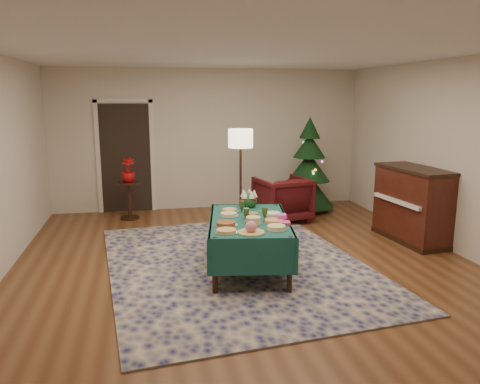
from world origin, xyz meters
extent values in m
plane|color=#593319|center=(0.00, 0.00, 0.00)|extent=(7.00, 7.00, 0.00)
plane|color=white|center=(0.00, 0.00, 2.70)|extent=(7.00, 7.00, 0.00)
plane|color=beige|center=(0.00, 3.50, 1.35)|extent=(6.00, 0.00, 6.00)
plane|color=beige|center=(0.00, -3.50, 1.35)|extent=(6.00, 0.00, 6.00)
plane|color=beige|center=(3.00, 0.00, 1.35)|extent=(0.00, 7.00, 7.00)
cube|color=black|center=(-1.60, 3.48, 1.02)|extent=(0.92, 0.02, 2.04)
cube|color=silver|center=(-2.10, 3.48, 1.05)|extent=(0.08, 0.04, 2.14)
cube|color=silver|center=(-1.10, 3.48, 1.05)|extent=(0.08, 0.04, 2.14)
cube|color=silver|center=(-1.60, 3.48, 2.10)|extent=(1.08, 0.04, 0.08)
cube|color=#131847|center=(-0.13, 0.17, 0.01)|extent=(3.63, 4.52, 0.02)
cylinder|color=black|center=(-0.54, -0.72, 0.33)|extent=(0.06, 0.06, 0.66)
cylinder|color=black|center=(-0.27, 0.79, 0.33)|extent=(0.06, 0.06, 0.66)
cylinder|color=black|center=(0.28, -0.86, 0.33)|extent=(0.06, 0.06, 0.66)
cylinder|color=black|center=(0.54, 0.65, 0.33)|extent=(0.06, 0.06, 0.66)
cube|color=#164D3E|center=(0.00, -0.04, 0.64)|extent=(1.25, 1.82, 0.04)
cube|color=#164D3E|center=(0.15, 0.78, 0.45)|extent=(0.99, 0.20, 0.41)
cube|color=#164D3E|center=(-0.14, -0.85, 0.45)|extent=(0.99, 0.20, 0.41)
cube|color=#164D3E|center=(0.47, -0.12, 0.45)|extent=(0.32, 1.68, 0.41)
cube|color=#164D3E|center=(-0.47, 0.05, 0.45)|extent=(0.32, 1.68, 0.41)
cylinder|color=silver|center=(-0.38, -0.57, 0.67)|extent=(0.26, 0.26, 0.01)
cylinder|color=tan|center=(-0.38, -0.57, 0.69)|extent=(0.22, 0.22, 0.03)
cylinder|color=silver|center=(-0.11, -0.65, 0.67)|extent=(0.31, 0.31, 0.01)
sphere|color=#CC727A|center=(-0.11, -0.65, 0.74)|extent=(0.13, 0.13, 0.13)
cylinder|color=silver|center=(0.20, -0.58, 0.67)|extent=(0.24, 0.24, 0.01)
cylinder|color=#D8D172|center=(0.20, -0.58, 0.69)|extent=(0.21, 0.21, 0.04)
cylinder|color=silver|center=(-0.33, -0.27, 0.67)|extent=(0.27, 0.27, 0.01)
cylinder|color=brown|center=(-0.33, -0.27, 0.69)|extent=(0.23, 0.23, 0.04)
cylinder|color=silver|center=(0.00, -0.27, 0.67)|extent=(0.21, 0.21, 0.01)
cylinder|color=tan|center=(0.00, -0.27, 0.71)|extent=(0.18, 0.18, 0.08)
cylinder|color=silver|center=(0.26, -0.25, 0.67)|extent=(0.26, 0.26, 0.01)
cylinder|color=#B2844C|center=(0.26, -0.25, 0.69)|extent=(0.22, 0.22, 0.03)
cylinder|color=silver|center=(-0.22, 0.15, 0.67)|extent=(0.24, 0.24, 0.01)
cylinder|color=#D8BF7F|center=(-0.22, 0.15, 0.69)|extent=(0.21, 0.21, 0.04)
cylinder|color=silver|center=(0.04, 0.02, 0.67)|extent=(0.21, 0.21, 0.01)
cylinder|color=maroon|center=(0.04, 0.02, 0.70)|extent=(0.18, 0.18, 0.05)
cylinder|color=silver|center=(0.34, 0.09, 0.67)|extent=(0.23, 0.23, 0.01)
cylinder|color=#F2EACC|center=(0.34, 0.09, 0.69)|extent=(0.19, 0.19, 0.03)
cylinder|color=silver|center=(-0.17, 0.40, 0.67)|extent=(0.23, 0.23, 0.01)
cylinder|color=tan|center=(-0.17, 0.40, 0.69)|extent=(0.20, 0.20, 0.03)
cone|color=#2D471E|center=(-0.02, 0.33, 0.70)|extent=(0.06, 0.06, 0.08)
cylinder|color=#2D471E|center=(-0.02, 0.33, 0.78)|extent=(0.07, 0.07, 0.08)
cone|color=#2D471E|center=(0.19, -0.10, 0.70)|extent=(0.06, 0.06, 0.08)
cylinder|color=#2D471E|center=(0.19, -0.10, 0.78)|extent=(0.07, 0.07, 0.08)
cone|color=#2D471E|center=(-0.04, -0.08, 0.70)|extent=(0.06, 0.06, 0.08)
cylinder|color=#2D471E|center=(-0.04, -0.08, 0.78)|extent=(0.07, 0.07, 0.08)
cube|color=#DE3D6E|center=(0.36, -0.37, 0.68)|extent=(0.15, 0.15, 0.04)
cube|color=#F945C6|center=(0.38, -0.21, 0.71)|extent=(0.12, 0.12, 0.09)
sphere|color=#1E4C1E|center=(0.14, 0.61, 0.75)|extent=(0.23, 0.23, 0.23)
cone|color=white|center=(0.22, 0.61, 0.86)|extent=(0.09, 0.09, 0.11)
cone|color=white|center=(0.17, 0.69, 0.86)|extent=(0.09, 0.09, 0.11)
cone|color=white|center=(0.08, 0.66, 0.86)|extent=(0.09, 0.09, 0.11)
cone|color=white|center=(0.08, 0.56, 0.86)|extent=(0.09, 0.09, 0.11)
cone|color=white|center=(0.17, 0.54, 0.86)|extent=(0.09, 0.09, 0.11)
sphere|color=#B20C0F|center=(0.22, 0.67, 0.79)|extent=(0.06, 0.06, 0.06)
sphere|color=#B20C0F|center=(0.09, 0.69, 0.79)|extent=(0.06, 0.06, 0.06)
sphere|color=#B20C0F|center=(0.06, 0.56, 0.79)|extent=(0.06, 0.06, 0.06)
sphere|color=#B20C0F|center=(0.20, 0.53, 0.79)|extent=(0.06, 0.06, 0.06)
imported|color=#450E11|center=(1.11, 2.19, 0.43)|extent=(0.98, 0.94, 0.87)
cylinder|color=#A57F3F|center=(0.29, 1.87, 0.02)|extent=(0.28, 0.28, 0.03)
cylinder|color=black|center=(0.29, 1.87, 0.75)|extent=(0.04, 0.04, 1.51)
cylinder|color=#FFEABF|center=(0.29, 1.87, 1.51)|extent=(0.40, 0.40, 0.30)
cylinder|color=black|center=(-1.55, 2.86, 0.02)|extent=(0.34, 0.34, 0.04)
cylinder|color=black|center=(-1.55, 2.86, 0.33)|extent=(0.08, 0.08, 0.62)
cylinder|color=black|center=(-1.55, 2.86, 0.66)|extent=(0.38, 0.38, 0.03)
imported|color=#A60B0D|center=(-1.55, 2.86, 0.79)|extent=(0.24, 0.44, 0.24)
cylinder|color=black|center=(1.82, 2.84, 0.07)|extent=(0.11, 0.11, 0.14)
cone|color=black|center=(1.82, 2.84, 0.40)|extent=(1.02, 1.02, 0.63)
cone|color=black|center=(1.82, 2.84, 0.85)|extent=(0.83, 0.83, 0.54)
cone|color=black|center=(1.82, 2.84, 1.26)|extent=(0.63, 0.63, 0.45)
cone|color=black|center=(1.82, 2.84, 1.60)|extent=(0.41, 0.41, 0.40)
cube|color=black|center=(2.71, 0.66, 0.04)|extent=(0.68, 1.34, 0.07)
cube|color=#38130E|center=(2.71, 0.66, 0.56)|extent=(0.66, 1.32, 1.06)
cube|color=black|center=(2.71, 0.66, 1.11)|extent=(0.70, 1.36, 0.05)
cube|color=white|center=(2.44, 0.64, 0.64)|extent=(0.21, 1.10, 0.05)
camera|label=1|loc=(-1.25, -5.56, 2.16)|focal=35.00mm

